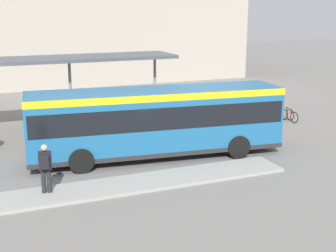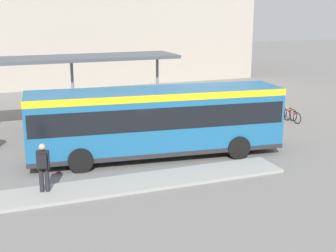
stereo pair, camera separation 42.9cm
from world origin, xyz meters
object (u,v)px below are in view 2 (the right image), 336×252
Objects in this scene: bicycle_red at (292,116)px; bicycle_black at (275,109)px; city_bus at (156,118)px; bicycle_orange at (279,112)px; bicycle_yellow at (288,113)px; pedestrian_waiting at (43,165)px.

bicycle_red is 2.06m from bicycle_black.
city_bus is 7.30× the size of bicycle_orange.
bicycle_orange is at bearing 32.04° from city_bus.
bicycle_red reaches higher than bicycle_orange.
bicycle_red is at bearing 165.98° from bicycle_black.
bicycle_yellow is at bearing -20.62° from bicycle_red.
bicycle_black is (9.87, 5.37, -1.44)m from city_bus.
bicycle_yellow is 0.71m from bicycle_orange.
bicycle_black is (0.23, 0.69, 0.02)m from bicycle_orange.
city_bus is 10.73m from bicycle_yellow.
bicycle_yellow reaches higher than bicycle_red.
bicycle_yellow is (9.85, 4.01, -1.44)m from city_bus.
bicycle_yellow is 1.37m from bicycle_black.
bicycle_yellow is at bearing 22.67° from bicycle_orange.
bicycle_black is at bearing -10.12° from bicycle_red.
bicycle_red is at bearing 25.13° from city_bus.
bicycle_red is 0.96× the size of bicycle_black.
city_bus is at bearing -49.38° from pedestrian_waiting.
pedestrian_waiting is at bearing -57.71° from bicycle_orange.
pedestrian_waiting is 16.56m from bicycle_yellow.
bicycle_yellow is (0.21, 0.68, 0.02)m from bicycle_red.
bicycle_yellow and bicycle_black have the same top height.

